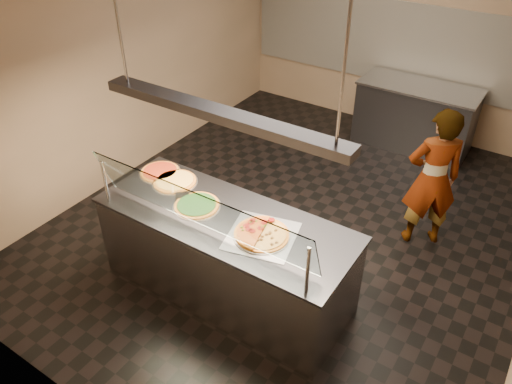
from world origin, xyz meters
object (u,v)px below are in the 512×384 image
Objects in this scene: half_pizza_sausage at (273,239)px; perforated_tray at (262,236)px; heat_lamp_housing at (220,114)px; sneeze_guard at (198,210)px; pizza_spinach at (197,205)px; half_pizza_pepperoni at (251,228)px; worker at (432,179)px; pizza_tomato at (160,171)px; pizza_cheese at (175,181)px; serving_counter at (226,256)px; prep_table at (415,116)px; pizza_spatula at (177,191)px.

perforated_tray is at bearing 178.94° from half_pizza_sausage.
half_pizza_sausage is 1.13m from heat_lamp_housing.
sneeze_guard is 4.97× the size of pizza_spinach.
worker reaches higher than half_pizza_pepperoni.
worker is at bearing 61.57° from half_pizza_pepperoni.
pizza_spinach is at bearing 177.66° from perforated_tray.
heat_lamp_housing is at bearing 90.00° from sneeze_guard.
pizza_tomato is at bearing 0.88° from worker.
pizza_cheese is at bearing 168.04° from half_pizza_pepperoni.
pizza_tomato is (-0.99, 0.58, -0.28)m from sneeze_guard.
half_pizza_sausage is 1.15× the size of pizza_spinach.
serving_counter is 1.48× the size of prep_table.
worker is (1.02, 1.89, -0.16)m from half_pizza_pepperoni.
pizza_spatula reaches higher than serving_counter.
half_pizza_sausage is 1.14× the size of pizza_cheese.
pizza_cheese is at bearing 166.02° from serving_counter.
worker is at bearing 34.81° from pizza_tomato.
heat_lamp_housing is at bearing -88.21° from serving_counter.
sneeze_guard is 0.67m from half_pizza_sausage.
half_pizza_pepperoni is 1.03m from heat_lamp_housing.
prep_table is (0.51, 4.25, -0.76)m from sneeze_guard.
heat_lamp_housing is (-1.34, -1.85, 1.14)m from worker.
pizza_cheese is (-1.28, 0.23, -0.01)m from half_pizza_sausage.
worker is at bearing 67.17° from half_pizza_sausage.
half_pizza_pepperoni is at bearing -7.02° from serving_counter.
half_pizza_sausage is 1.23× the size of pizza_tomato.
half_pizza_sausage reaches higher than perforated_tray.
half_pizza_pepperoni is 3.98m from prep_table.
half_pizza_pepperoni is 0.31× the size of prep_table.
pizza_tomato reaches higher than perforated_tray.
worker is at bearing 54.23° from heat_lamp_housing.
half_pizza_pepperoni reaches higher than prep_table.
pizza_spinach is at bearing 177.42° from half_pizza_pepperoni.
perforated_tray is 0.73m from pizza_spinach.
pizza_spatula is at bearing 9.00° from worker.
pizza_spinach is at bearing -101.82° from prep_table.
pizza_spatula is at bearing 174.87° from perforated_tray.
pizza_tomato is at bearing 154.42° from pizza_spatula.
perforated_tray is 2.10m from worker.
pizza_cheese is (-0.44, 0.20, -0.00)m from pizza_spinach.
worker reaches higher than pizza_cheese.
serving_counter is at bearing -13.50° from pizza_tomato.
pizza_tomato is at bearing 160.03° from pizza_spinach.
serving_counter is at bearing 172.98° from half_pizza_pepperoni.
serving_counter is 5.51× the size of pizza_spinach.
half_pizza_sausage is (0.54, -0.04, 0.49)m from serving_counter.
pizza_tomato reaches higher than prep_table.
pizza_spatula reaches higher than pizza_cheese.
pizza_spinach reaches higher than pizza_cheese.
pizza_spinach is at bearing -24.11° from pizza_cheese.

